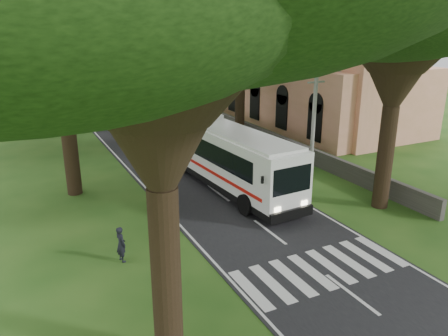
{
  "coord_description": "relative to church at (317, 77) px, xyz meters",
  "views": [
    {
      "loc": [
        -11.0,
        -14.89,
        10.06
      ],
      "look_at": [
        -0.39,
        6.4,
        2.2
      ],
      "focal_mm": 35.0,
      "sensor_mm": 36.0,
      "label": 1
    }
  ],
  "objects": [
    {
      "name": "ground",
      "position": [
        -17.86,
        -21.55,
        -4.91
      ],
      "size": [
        140.0,
        140.0,
        0.0
      ],
      "primitive_type": "plane",
      "color": "#1E4714",
      "rests_on": "ground"
    },
    {
      "name": "coach_bus",
      "position": [
        -16.85,
        -12.57,
        -2.8
      ],
      "size": [
        3.79,
        13.45,
        3.92
      ],
      "rotation": [
        0.0,
        0.0,
        0.07
      ],
      "color": "white",
      "rests_on": "ground"
    },
    {
      "name": "pole_mid",
      "position": [
        -12.36,
        4.45,
        -0.73
      ],
      "size": [
        1.6,
        0.24,
        8.0
      ],
      "color": "gray",
      "rests_on": "ground"
    },
    {
      "name": "distant_car_c",
      "position": [
        -17.06,
        38.81,
        -4.12
      ],
      "size": [
        3.49,
        5.61,
        1.52
      ],
      "primitive_type": "imported",
      "rotation": [
        0.0,
        0.0,
        3.42
      ],
      "color": "maroon",
      "rests_on": "road"
    },
    {
      "name": "property_wall",
      "position": [
        -8.86,
        2.45,
        -4.31
      ],
      "size": [
        0.35,
        50.0,
        1.2
      ],
      "primitive_type": "cube",
      "color": "#383533",
      "rests_on": "ground"
    },
    {
      "name": "road",
      "position": [
        -17.86,
        3.45,
        -4.9
      ],
      "size": [
        8.0,
        120.0,
        0.04
      ],
      "primitive_type": "cube",
      "color": "black",
      "rests_on": "ground"
    },
    {
      "name": "tree_r_mida",
      "position": [
        -9.86,
        -1.55,
        6.9
      ],
      "size": [
        14.67,
        14.67,
        15.04
      ],
      "color": "black",
      "rests_on": "ground"
    },
    {
      "name": "pole_far",
      "position": [
        -12.36,
        24.45,
        -0.73
      ],
      "size": [
        1.6,
        0.24,
        8.0
      ],
      "color": "gray",
      "rests_on": "ground"
    },
    {
      "name": "crosswalk",
      "position": [
        -17.86,
        -23.55,
        -4.91
      ],
      "size": [
        8.0,
        3.0,
        0.01
      ],
      "primitive_type": "cube",
      "color": "silver",
      "rests_on": "ground"
    },
    {
      "name": "church",
      "position": [
        0.0,
        0.0,
        0.0
      ],
      "size": [
        14.0,
        24.0,
        11.6
      ],
      "color": "tan",
      "rests_on": "ground"
    },
    {
      "name": "pole_near",
      "position": [
        -12.36,
        -15.55,
        -0.73
      ],
      "size": [
        1.6,
        0.24,
        8.0
      ],
      "color": "gray",
      "rests_on": "ground"
    },
    {
      "name": "distant_car_b",
      "position": [
        -19.48,
        25.6,
        -4.14
      ],
      "size": [
        2.05,
        4.62,
        1.47
      ],
      "primitive_type": "imported",
      "rotation": [
        0.0,
        0.0,
        -0.11
      ],
      "color": "navy",
      "rests_on": "road"
    },
    {
      "name": "tree_r_midb",
      "position": [
        -10.36,
        16.45,
        6.0
      ],
      "size": [
        14.12,
        14.12,
        14.03
      ],
      "color": "black",
      "rests_on": "ground"
    },
    {
      "name": "tree_l_far",
      "position": [
        -26.36,
        26.45,
        5.7
      ],
      "size": [
        15.77,
        15.77,
        14.02
      ],
      "color": "black",
      "rests_on": "ground"
    },
    {
      "name": "distant_car_a",
      "position": [
        -18.82,
        18.85,
        -4.19
      ],
      "size": [
        1.65,
        4.04,
        1.37
      ],
      "primitive_type": "imported",
      "rotation": [
        0.0,
        0.0,
        3.15
      ],
      "color": "#A5A4A9",
      "rests_on": "road"
    },
    {
      "name": "pedestrian",
      "position": [
        -25.26,
        -19.0,
        -4.08
      ],
      "size": [
        0.53,
        0.68,
        1.66
      ],
      "primitive_type": "imported",
      "rotation": [
        0.0,
        0.0,
        1.81
      ],
      "color": "black",
      "rests_on": "ground"
    },
    {
      "name": "tree_r_far",
      "position": [
        -9.36,
        34.45,
        6.79
      ],
      "size": [
        12.77,
        12.77,
        14.6
      ],
      "color": "black",
      "rests_on": "ground"
    }
  ]
}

